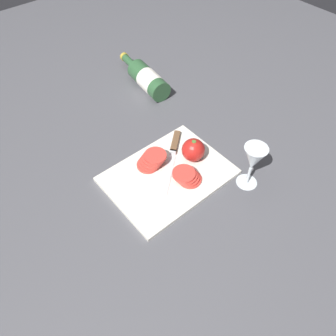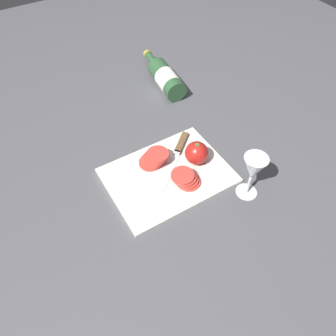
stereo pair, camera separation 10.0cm
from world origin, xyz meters
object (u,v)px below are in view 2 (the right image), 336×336
Objects in this scene: knife at (178,150)px; whole_tomato at (197,153)px; tomato_slice_stack_near at (154,158)px; tomato_slice_stack_far at (186,179)px; wine_glass at (253,170)px; wine_bottle at (166,78)px.

whole_tomato is at bearing 70.88° from knife.
whole_tomato is at bearing -27.85° from tomato_slice_stack_near.
tomato_slice_stack_near is 0.13m from tomato_slice_stack_far.
tomato_slice_stack_near is (-0.19, 0.24, -0.07)m from wine_glass.
tomato_slice_stack_near reaches higher than tomato_slice_stack_far.
tomato_slice_stack_far is (-0.21, -0.46, -0.01)m from wine_bottle.
whole_tomato is 0.10m from tomato_slice_stack_far.
tomato_slice_stack_near is (-0.25, -0.35, -0.01)m from wine_bottle.
wine_glass reaches higher than wine_bottle.
wine_glass is 0.20m from whole_tomato.
whole_tomato is (-0.13, -0.41, 0.01)m from wine_bottle.
whole_tomato reaches higher than knife.
knife is 2.61× the size of tomato_slice_stack_far.
tomato_slice_stack_far is (-0.14, 0.12, -0.08)m from wine_glass.
whole_tomato is at bearing 35.93° from tomato_slice_stack_far.
wine_bottle is at bearing 65.83° from tomato_slice_stack_far.
tomato_slice_stack_far is at bearing 27.43° from knife.
wine_bottle is 2.04× the size of wine_glass.
tomato_slice_stack_near is at bearing 127.81° from wine_glass.
wine_glass is at bearing -96.45° from wine_bottle.
tomato_slice_stack_near is at bearing -37.85° from knife.
tomato_slice_stack_near is at bearing -126.07° from wine_bottle.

